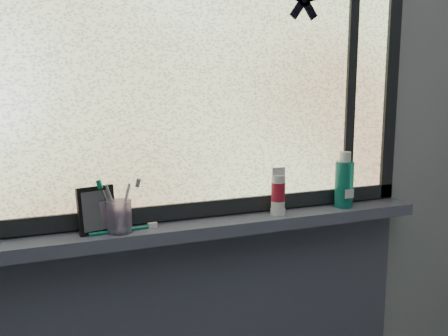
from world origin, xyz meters
name	(u,v)px	position (x,y,z in m)	size (l,w,h in m)	color
wall_back	(186,147)	(0.00, 1.30, 1.25)	(3.00, 0.01, 2.50)	#9EA3A8
windowsill	(194,229)	(0.00, 1.23, 1.00)	(1.62, 0.14, 0.04)	#4C5066
window_pane	(187,57)	(0.00, 1.28, 1.53)	(1.50, 0.01, 1.00)	silver
frame_bottom	(189,210)	(0.00, 1.28, 1.05)	(1.60, 0.03, 0.05)	black
frame_right	(391,61)	(0.78, 1.28, 1.53)	(0.05, 0.03, 1.10)	black
frame_mullion	(351,60)	(0.60, 1.28, 1.53)	(0.04, 0.03, 1.00)	black
starfish_sticker	(304,0)	(0.40, 1.27, 1.72)	(0.15, 0.02, 0.15)	black
vanity_mirror	(96,210)	(-0.30, 1.23, 1.09)	(0.11, 0.05, 0.14)	black
toothbrush_cup	(119,217)	(-0.23, 1.21, 1.07)	(0.07, 0.07, 0.10)	#C3A3D8
toothbrush_lying	(120,230)	(-0.23, 1.21, 1.03)	(0.22, 0.02, 0.01)	#0D7A5E
mouthwash_bottle	(344,180)	(0.55, 1.22, 1.12)	(0.06, 0.06, 0.16)	teal
cream_tube	(278,190)	(0.29, 1.22, 1.10)	(0.05, 0.05, 0.11)	silver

